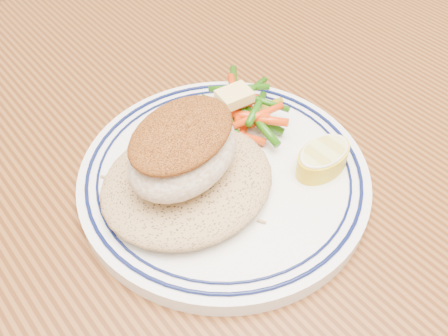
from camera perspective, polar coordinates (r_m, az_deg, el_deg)
dining_table at (r=0.49m, az=-0.20°, el=-12.97°), size 1.50×0.90×0.75m
plate at (r=0.43m, az=0.00°, el=-0.95°), size 0.25×0.25×0.02m
rice_pilaf at (r=0.40m, az=-4.22°, el=-1.25°), size 0.14×0.13×0.03m
fish_fillet at (r=0.38m, az=-4.70°, el=2.22°), size 0.12×0.10×0.05m
vegetable_pile at (r=0.46m, az=2.13°, el=6.47°), size 0.09×0.11×0.03m
butter_pat at (r=0.45m, az=1.21°, el=8.21°), size 0.03×0.03×0.01m
lemon_wedge at (r=0.42m, az=11.24°, el=1.18°), size 0.05×0.05×0.02m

